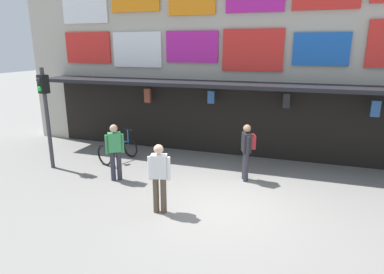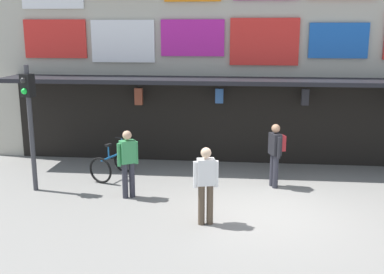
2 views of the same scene
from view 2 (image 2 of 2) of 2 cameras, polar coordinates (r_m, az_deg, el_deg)
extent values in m
plane|color=gray|center=(10.76, 9.22, -9.08)|extent=(80.00, 80.00, 0.00)
cube|color=#B2AD9E|center=(14.56, 8.83, 12.85)|extent=(18.00, 1.20, 8.00)
cube|color=black|center=(13.34, 8.88, 6.80)|extent=(15.30, 1.40, 0.12)
cube|color=red|center=(15.01, -16.51, 11.53)|extent=(1.94, 0.08, 1.15)
cube|color=white|center=(14.35, -8.52, 11.61)|extent=(1.93, 0.08, 1.25)
cube|color=#B71E93|center=(13.98, 0.06, 12.13)|extent=(1.89, 0.08, 1.07)
cube|color=red|center=(13.92, 8.91, 11.53)|extent=(2.00, 0.08, 1.36)
cube|color=blue|center=(14.18, 17.62, 11.27)|extent=(1.67, 0.08, 1.00)
cylinder|color=black|center=(14.02, -6.63, 6.46)|extent=(0.02, 0.02, 0.22)
cube|color=brown|center=(14.06, -6.59, 4.99)|extent=(0.23, 0.14, 0.51)
cylinder|color=black|center=(13.62, 3.41, 6.39)|extent=(0.02, 0.02, 0.20)
cube|color=#2D5693|center=(13.66, 3.39, 5.09)|extent=(0.23, 0.14, 0.43)
cylinder|color=black|center=(13.78, 13.86, 6.14)|extent=(0.02, 0.02, 0.19)
cube|color=#232328|center=(13.82, 13.78, 4.80)|extent=(0.21, 0.13, 0.47)
cube|color=black|center=(14.22, 8.56, 1.69)|extent=(15.30, 0.04, 2.50)
cylinder|color=#38383D|center=(12.22, -19.23, 0.90)|extent=(0.12, 0.12, 3.20)
cube|color=black|center=(12.05, -19.63, 6.02)|extent=(0.34, 0.31, 0.56)
sphere|color=black|center=(11.94, -20.09, 6.55)|extent=(0.15, 0.15, 0.15)
sphere|color=#19DB3D|center=(11.97, -19.99, 5.32)|extent=(0.15, 0.15, 0.15)
torus|color=black|center=(13.47, -8.38, -2.84)|extent=(0.70, 0.31, 0.72)
torus|color=black|center=(12.62, -11.23, -4.05)|extent=(0.70, 0.31, 0.72)
cylinder|color=#1E66A8|center=(12.97, -9.80, -2.37)|extent=(0.39, 0.94, 0.05)
cylinder|color=#1E66A8|center=(12.80, -10.26, -1.81)|extent=(0.04, 0.04, 0.35)
cube|color=black|center=(12.75, -10.30, -0.99)|extent=(0.16, 0.22, 0.06)
cylinder|color=#1E66A8|center=(13.29, -8.64, -1.19)|extent=(0.04, 0.04, 0.50)
cylinder|color=black|center=(13.24, -8.68, -0.14)|extent=(0.42, 0.19, 0.04)
cylinder|color=#2D2D38|center=(11.47, -7.41, -5.24)|extent=(0.14, 0.14, 0.88)
cylinder|color=#2D2D38|center=(11.41, -8.26, -5.37)|extent=(0.14, 0.14, 0.88)
cube|color=#388E51|center=(11.24, -7.95, -1.82)|extent=(0.42, 0.38, 0.56)
sphere|color=tan|center=(11.14, -8.02, 0.22)|extent=(0.22, 0.22, 0.22)
cylinder|color=#388E51|center=(11.32, -6.90, -1.93)|extent=(0.09, 0.09, 0.56)
cylinder|color=#388E51|center=(11.18, -9.00, -2.20)|extent=(0.09, 0.09, 0.56)
cylinder|color=#2D2D38|center=(12.19, 10.27, -4.23)|extent=(0.14, 0.14, 0.88)
cylinder|color=#2D2D38|center=(12.35, 9.90, -4.00)|extent=(0.14, 0.14, 0.88)
cube|color=#232328|center=(12.08, 10.22, -0.85)|extent=(0.34, 0.42, 0.56)
sphere|color=#A87A5B|center=(11.99, 10.30, 1.05)|extent=(0.22, 0.22, 0.22)
cylinder|color=#232328|center=(11.90, 10.67, -1.33)|extent=(0.09, 0.09, 0.56)
cylinder|color=#232328|center=(12.28, 9.76, -0.84)|extent=(0.09, 0.09, 0.56)
cube|color=maroon|center=(12.14, 10.90, -0.70)|extent=(0.25, 0.32, 0.40)
cylinder|color=brown|center=(9.84, 2.22, -8.30)|extent=(0.14, 0.14, 0.88)
cylinder|color=brown|center=(9.82, 1.17, -8.35)|extent=(0.14, 0.14, 0.88)
cube|color=white|center=(9.59, 1.72, -4.32)|extent=(0.40, 0.29, 0.56)
sphere|color=beige|center=(9.47, 1.74, -1.95)|extent=(0.22, 0.22, 0.22)
cylinder|color=white|center=(9.64, 3.02, -4.55)|extent=(0.09, 0.09, 0.56)
cylinder|color=white|center=(9.57, 0.41, -4.65)|extent=(0.09, 0.09, 0.56)
cube|color=brown|center=(9.73, 1.58, -3.93)|extent=(0.31, 0.22, 0.40)
camera|label=1|loc=(3.46, 47.00, 5.31)|focal=30.89mm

